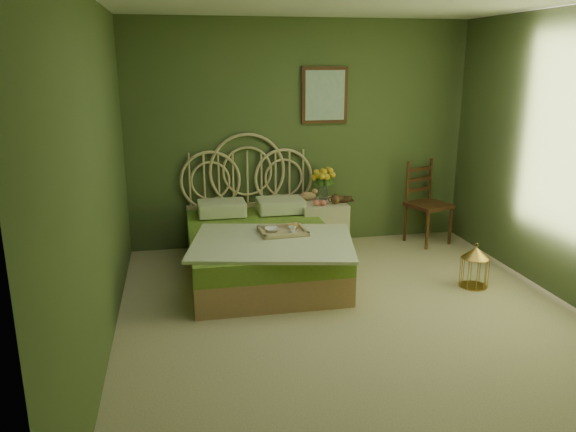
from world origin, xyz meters
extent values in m
plane|color=#C5B98E|center=(0.00, 0.00, 0.00)|extent=(4.50, 4.50, 0.00)
plane|color=#4A5A2F|center=(0.00, 2.25, 1.30)|extent=(4.00, 0.00, 4.00)
plane|color=#4A5A2F|center=(-2.00, 0.00, 1.30)|extent=(0.00, 4.50, 4.50)
cube|color=#39190F|center=(0.28, 2.23, 1.75)|extent=(0.54, 0.03, 0.64)
cube|color=#B3BFAF|center=(0.28, 2.21, 1.75)|extent=(0.46, 0.01, 0.56)
cube|color=tan|center=(-0.64, 1.23, 0.14)|extent=(1.42, 1.90, 0.28)
cube|color=olive|center=(-0.64, 1.23, 0.38)|extent=(1.42, 1.90, 0.19)
cube|color=beige|center=(-0.59, 0.80, 0.49)|extent=(1.70, 1.42, 0.03)
cube|color=beige|center=(-0.97, 1.89, 0.56)|extent=(0.52, 0.38, 0.15)
cube|color=beige|center=(-0.31, 1.89, 0.56)|extent=(0.52, 0.38, 0.15)
cube|color=beige|center=(-0.45, 1.02, 0.49)|extent=(0.47, 0.37, 0.04)
ellipsoid|color=#B77A38|center=(-0.33, 1.11, 0.54)|extent=(0.12, 0.07, 0.05)
cube|color=beige|center=(0.18, 1.90, 0.29)|extent=(0.52, 0.52, 0.57)
cylinder|color=silver|center=(0.23, 2.02, 0.66)|extent=(0.10, 0.10, 0.18)
ellipsoid|color=tan|center=(0.03, 2.00, 0.62)|extent=(0.21, 0.11, 0.10)
sphere|color=#E46758|center=(0.07, 1.74, 0.61)|extent=(0.07, 0.07, 0.07)
sphere|color=#E46758|center=(0.14, 1.72, 0.61)|extent=(0.07, 0.07, 0.07)
cube|color=#39190F|center=(1.50, 1.90, 0.47)|extent=(0.56, 0.56, 0.04)
cylinder|color=#39190F|center=(1.31, 1.71, 0.23)|extent=(0.04, 0.04, 0.47)
cylinder|color=#39190F|center=(1.69, 1.71, 0.23)|extent=(0.04, 0.04, 0.47)
cylinder|color=#39190F|center=(1.31, 2.09, 0.23)|extent=(0.04, 0.04, 0.47)
cylinder|color=#39190F|center=(1.69, 2.09, 0.23)|extent=(0.04, 0.04, 0.47)
cube|color=#39190F|center=(1.50, 2.09, 0.73)|extent=(0.37, 0.17, 0.52)
cylinder|color=#AF7F38|center=(1.35, 0.52, 0.01)|extent=(0.27, 0.27, 0.01)
cylinder|color=#AF7F38|center=(1.35, 0.52, 0.15)|extent=(0.27, 0.27, 0.30)
cone|color=#AF7F38|center=(1.35, 0.52, 0.35)|extent=(0.27, 0.27, 0.11)
imported|color=#381E0F|center=(0.36, 1.92, 0.58)|extent=(0.18, 0.24, 0.02)
imported|color=#472819|center=(0.36, 1.92, 0.60)|extent=(0.26, 0.28, 0.02)
imported|color=white|center=(-0.55, 1.07, 0.53)|extent=(0.15, 0.15, 0.03)
imported|color=white|center=(-0.37, 0.96, 0.55)|extent=(0.09, 0.09, 0.07)
camera|label=1|loc=(-1.43, -4.13, 2.14)|focal=35.00mm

